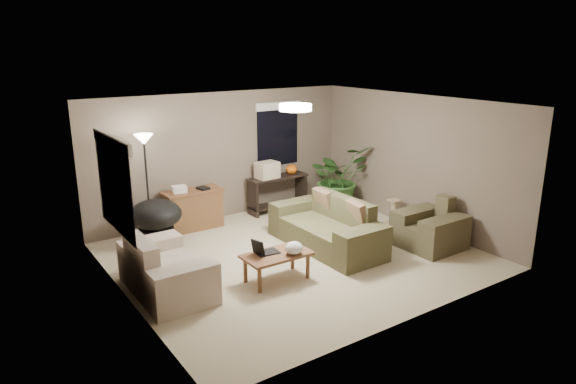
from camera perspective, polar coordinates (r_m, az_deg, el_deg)
room_shell at (r=8.14m, az=0.79°, el=1.03°), size 5.50×5.50×5.50m
main_sofa at (r=8.85m, az=4.46°, el=-4.26°), size 0.95×2.20×0.85m
throw_pillows at (r=8.89m, az=5.79°, el=-1.78°), size 0.30×1.37×0.47m
loveseat at (r=7.45m, az=-13.57°, el=-8.68°), size 0.90×1.60×0.85m
armchair at (r=9.16m, az=15.50°, el=-4.09°), size 0.95×1.00×0.85m
coffee_table at (r=7.58m, az=-1.25°, el=-7.29°), size 1.00×0.55×0.42m
laptop at (r=7.52m, az=-2.76°, el=-6.47°), size 0.40×0.26×0.24m
plastic_bag at (r=7.50m, az=0.66°, el=-6.23°), size 0.31×0.29×0.19m
desk at (r=9.83m, az=-10.49°, el=-1.90°), size 1.10×0.50×0.75m
desk_papers at (r=9.64m, az=-11.43°, el=0.33°), size 0.70×0.30×0.12m
console_table at (r=10.67m, az=-1.16°, el=0.14°), size 1.30×0.40×0.75m
pumpkin at (r=10.75m, az=0.39°, el=2.53°), size 0.31×0.31×0.20m
cardboard_box at (r=10.42m, az=-2.33°, el=2.45°), size 0.46×0.36×0.33m
papasan_chair at (r=9.15m, az=-14.48°, el=-2.92°), size 1.10×1.10×0.80m
floor_lamp at (r=9.08m, az=-15.63°, el=4.27°), size 0.32×0.32×1.91m
ceiling_fixture at (r=7.92m, az=0.83°, el=9.38°), size 0.50×0.50×0.10m
houseplant at (r=10.78m, az=5.55°, el=0.80°), size 1.24×1.38×1.08m
cat_scratching_post at (r=10.14m, az=11.67°, el=-2.38°), size 0.32×0.32×0.50m
window_left at (r=7.14m, az=-18.87°, el=2.44°), size 0.05×1.56×1.33m
window_back at (r=10.76m, az=-1.14°, el=7.63°), size 1.06×0.05×1.33m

